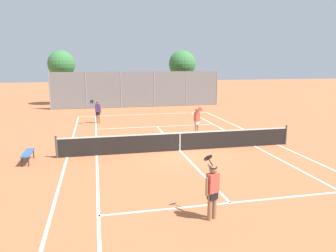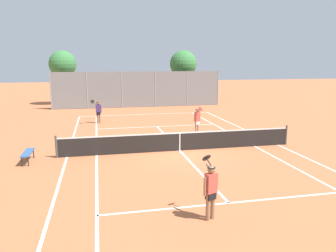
{
  "view_description": "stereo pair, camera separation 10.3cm",
  "coord_description": "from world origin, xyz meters",
  "views": [
    {
      "loc": [
        -4.06,
        -15.53,
        4.45
      ],
      "look_at": [
        -0.29,
        1.5,
        1.0
      ],
      "focal_mm": 35.0,
      "sensor_mm": 36.0,
      "label": 1
    },
    {
      "loc": [
        -3.96,
        -15.55,
        4.45
      ],
      "look_at": [
        -0.29,
        1.5,
        1.0
      ],
      "focal_mm": 35.0,
      "sensor_mm": 36.0,
      "label": 2
    }
  ],
  "objects": [
    {
      "name": "player_far_left",
      "position": [
        -3.95,
        8.56,
        0.93
      ],
      "size": [
        0.82,
        0.7,
        1.77
      ],
      "color": "#936B4C",
      "rests_on": "ground"
    },
    {
      "name": "tree_behind_left",
      "position": [
        -7.41,
        20.15,
        4.11
      ],
      "size": [
        2.76,
        2.76,
        5.56
      ],
      "color": "brown",
      "rests_on": "ground"
    },
    {
      "name": "loose_tennis_ball_0",
      "position": [
        1.67,
        11.38,
        0.03
      ],
      "size": [
        0.07,
        0.07,
        0.07
      ],
      "primitive_type": "sphere",
      "color": "#D1DB33",
      "rests_on": "ground"
    },
    {
      "name": "courtside_bench",
      "position": [
        -7.14,
        -0.4,
        0.41
      ],
      "size": [
        0.36,
        1.5,
        0.47
      ],
      "color": "#33598C",
      "rests_on": "ground"
    },
    {
      "name": "back_fence",
      "position": [
        0.0,
        16.49,
        1.76
      ],
      "size": [
        16.53,
        0.08,
        3.51
      ],
      "color": "gray",
      "rests_on": "ground"
    },
    {
      "name": "loose_tennis_ball_1",
      "position": [
        -3.87,
        3.86,
        0.03
      ],
      "size": [
        0.07,
        0.07,
        0.07
      ],
      "primitive_type": "sphere",
      "color": "#D1DB33",
      "rests_on": "ground"
    },
    {
      "name": "player_far_right",
      "position": [
        2.0,
        3.49,
        0.93
      ],
      "size": [
        0.43,
        0.9,
        1.77
      ],
      "color": "tan",
      "rests_on": "ground"
    },
    {
      "name": "ground_plane",
      "position": [
        0.0,
        0.0,
        0.0
      ],
      "size": [
        120.0,
        120.0,
        0.0
      ],
      "primitive_type": "plane",
      "color": "#BC663D"
    },
    {
      "name": "player_near_side",
      "position": [
        -0.95,
        -7.3,
        0.93
      ],
      "size": [
        0.46,
        0.88,
        1.77
      ],
      "color": "#936B4C",
      "rests_on": "ground"
    },
    {
      "name": "tree_behind_right",
      "position": [
        5.26,
        19.37,
        4.1
      ],
      "size": [
        2.9,
        2.9,
        5.64
      ],
      "color": "brown",
      "rests_on": "ground"
    },
    {
      "name": "tennis_net",
      "position": [
        0.0,
        0.0,
        0.51
      ],
      "size": [
        12.0,
        0.1,
        1.07
      ],
      "color": "#474C47",
      "rests_on": "ground"
    },
    {
      "name": "court_line_markings",
      "position": [
        0.0,
        0.0,
        0.0
      ],
      "size": [
        11.1,
        23.9,
        0.01
      ],
      "color": "silver",
      "rests_on": "ground"
    }
  ]
}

